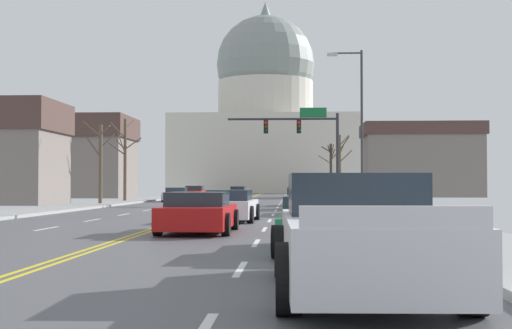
{
  "coord_description": "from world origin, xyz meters",
  "views": [
    {
      "loc": [
        4.37,
        -35.99,
        1.43
      ],
      "look_at": [
        0.92,
        31.61,
        3.3
      ],
      "focal_mm": 49.48,
      "sensor_mm": 36.0,
      "label": 1
    }
  ],
  "objects_px": {
    "sedan_near_01": "(303,199)",
    "sedan_oncoming_00": "(176,195)",
    "sedan_near_00": "(301,197)",
    "pedestrian_00": "(358,192)",
    "pickup_truck_near_06": "(360,238)",
    "sedan_oncoming_02": "(238,192)",
    "sedan_near_03": "(231,206)",
    "sedan_oncoming_01": "(194,193)",
    "bicycle_parked": "(371,202)",
    "street_lamp_right": "(358,116)",
    "sedan_near_05": "(324,225)",
    "sedan_near_04": "(198,213)",
    "signal_gantry": "(306,135)",
    "sedan_near_02": "(313,202)"
  },
  "relations": [
    {
      "from": "signal_gantry",
      "to": "sedan_near_04",
      "type": "xyz_separation_m",
      "value": [
        -3.76,
        -29.32,
        -4.33
      ]
    },
    {
      "from": "sedan_near_04",
      "to": "pedestrian_00",
      "type": "xyz_separation_m",
      "value": [
        6.46,
        19.14,
        0.44
      ]
    },
    {
      "from": "sedan_near_02",
      "to": "sedan_near_04",
      "type": "height_order",
      "value": "sedan_near_02"
    },
    {
      "from": "sedan_near_02",
      "to": "sedan_near_04",
      "type": "xyz_separation_m",
      "value": [
        -3.72,
        -12.34,
        -0.01
      ]
    },
    {
      "from": "sedan_near_01",
      "to": "pedestrian_00",
      "type": "bearing_deg",
      "value": 6.3
    },
    {
      "from": "pedestrian_00",
      "to": "street_lamp_right",
      "type": "bearing_deg",
      "value": -95.59
    },
    {
      "from": "signal_gantry",
      "to": "sedan_oncoming_01",
      "type": "xyz_separation_m",
      "value": [
        -10.6,
        18.99,
        -4.31
      ]
    },
    {
      "from": "sedan_near_00",
      "to": "bicycle_parked",
      "type": "xyz_separation_m",
      "value": [
        3.55,
        -8.89,
        -0.09
      ]
    },
    {
      "from": "pickup_truck_near_06",
      "to": "pedestrian_00",
      "type": "height_order",
      "value": "pedestrian_00"
    },
    {
      "from": "pickup_truck_near_06",
      "to": "sedan_oncoming_02",
      "type": "xyz_separation_m",
      "value": [
        -7.11,
        71.41,
        -0.17
      ]
    },
    {
      "from": "sedan_near_01",
      "to": "sedan_oncoming_02",
      "type": "bearing_deg",
      "value": 99.34
    },
    {
      "from": "sedan_near_02",
      "to": "sedan_oncoming_01",
      "type": "relative_size",
      "value": 0.98
    },
    {
      "from": "sedan_near_00",
      "to": "pedestrian_00",
      "type": "height_order",
      "value": "pedestrian_00"
    },
    {
      "from": "sedan_near_03",
      "to": "sedan_near_05",
      "type": "bearing_deg",
      "value": -75.85
    },
    {
      "from": "sedan_near_05",
      "to": "sedan_oncoming_02",
      "type": "relative_size",
      "value": 1.06
    },
    {
      "from": "pickup_truck_near_06",
      "to": "pedestrian_00",
      "type": "relative_size",
      "value": 3.43
    },
    {
      "from": "sedan_oncoming_00",
      "to": "sedan_oncoming_02",
      "type": "xyz_separation_m",
      "value": [
        3.15,
        24.05,
        0.0
      ]
    },
    {
      "from": "sedan_near_03",
      "to": "pickup_truck_near_06",
      "type": "xyz_separation_m",
      "value": [
        3.23,
        -17.36,
        0.15
      ]
    },
    {
      "from": "sedan_near_02",
      "to": "sedan_near_05",
      "type": "xyz_separation_m",
      "value": [
        -0.3,
        -18.06,
        -0.02
      ]
    },
    {
      "from": "pedestrian_00",
      "to": "sedan_near_03",
      "type": "bearing_deg",
      "value": -114.99
    },
    {
      "from": "street_lamp_right",
      "to": "sedan_near_03",
      "type": "bearing_deg",
      "value": -116.53
    },
    {
      "from": "sedan_near_04",
      "to": "sedan_oncoming_01",
      "type": "height_order",
      "value": "sedan_oncoming_01"
    },
    {
      "from": "sedan_near_05",
      "to": "sedan_oncoming_01",
      "type": "height_order",
      "value": "sedan_oncoming_01"
    },
    {
      "from": "sedan_near_00",
      "to": "sedan_oncoming_02",
      "type": "relative_size",
      "value": 1.09
    },
    {
      "from": "sedan_near_01",
      "to": "sedan_near_04",
      "type": "relative_size",
      "value": 1.02
    },
    {
      "from": "sedan_near_03",
      "to": "sedan_oncoming_01",
      "type": "bearing_deg",
      "value": 99.78
    },
    {
      "from": "street_lamp_right",
      "to": "sedan_oncoming_02",
      "type": "bearing_deg",
      "value": 103.12
    },
    {
      "from": "sedan_near_02",
      "to": "sedan_oncoming_00",
      "type": "bearing_deg",
      "value": 113.45
    },
    {
      "from": "sedan_near_01",
      "to": "sedan_oncoming_02",
      "type": "distance_m",
      "value": 41.99
    },
    {
      "from": "sedan_oncoming_01",
      "to": "sedan_oncoming_02",
      "type": "height_order",
      "value": "sedan_oncoming_01"
    },
    {
      "from": "signal_gantry",
      "to": "sedan_near_03",
      "type": "distance_m",
      "value": 23.78
    },
    {
      "from": "signal_gantry",
      "to": "sedan_near_01",
      "type": "distance_m",
      "value": 11.38
    },
    {
      "from": "sedan_oncoming_01",
      "to": "sedan_oncoming_02",
      "type": "relative_size",
      "value": 1.07
    },
    {
      "from": "signal_gantry",
      "to": "sedan_near_02",
      "type": "height_order",
      "value": "signal_gantry"
    },
    {
      "from": "sedan_near_05",
      "to": "sedan_near_02",
      "type": "bearing_deg",
      "value": 89.04
    },
    {
      "from": "sedan_near_01",
      "to": "pedestrian_00",
      "type": "xyz_separation_m",
      "value": [
        3.11,
        0.34,
        0.42
      ]
    },
    {
      "from": "street_lamp_right",
      "to": "bicycle_parked",
      "type": "xyz_separation_m",
      "value": [
        0.52,
        -1.5,
        -4.67
      ]
    },
    {
      "from": "sedan_near_02",
      "to": "sedan_oncoming_00",
      "type": "xyz_separation_m",
      "value": [
        -10.34,
        23.84,
        -0.04
      ]
    },
    {
      "from": "sedan_oncoming_01",
      "to": "bicycle_parked",
      "type": "relative_size",
      "value": 2.57
    },
    {
      "from": "sedan_near_00",
      "to": "sedan_near_05",
      "type": "relative_size",
      "value": 1.03
    },
    {
      "from": "sedan_near_01",
      "to": "sedan_oncoming_00",
      "type": "distance_m",
      "value": 20.03
    },
    {
      "from": "sedan_near_00",
      "to": "sedan_near_01",
      "type": "xyz_separation_m",
      "value": [
        0.02,
        -6.66,
        0.01
      ]
    },
    {
      "from": "sedan_near_05",
      "to": "sedan_oncoming_01",
      "type": "xyz_separation_m",
      "value": [
        -10.26,
        54.03,
        0.02
      ]
    },
    {
      "from": "sedan_oncoming_01",
      "to": "bicycle_parked",
      "type": "xyz_separation_m",
      "value": [
        13.72,
        -31.74,
        -0.1
      ]
    },
    {
      "from": "sedan_near_05",
      "to": "pedestrian_00",
      "type": "xyz_separation_m",
      "value": [
        3.04,
        24.86,
        0.44
      ]
    },
    {
      "from": "sedan_oncoming_00",
      "to": "sedan_oncoming_02",
      "type": "height_order",
      "value": "sedan_oncoming_02"
    },
    {
      "from": "sedan_near_03",
      "to": "sedan_near_01",
      "type": "bearing_deg",
      "value": 76.94
    },
    {
      "from": "pedestrian_00",
      "to": "sedan_oncoming_00",
      "type": "bearing_deg",
      "value": 127.52
    },
    {
      "from": "bicycle_parked",
      "to": "sedan_near_00",
      "type": "bearing_deg",
      "value": 111.76
    },
    {
      "from": "sedan_near_03",
      "to": "sedan_near_05",
      "type": "relative_size",
      "value": 0.96
    }
  ]
}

